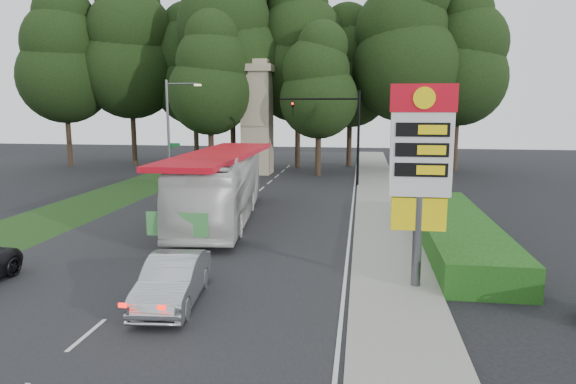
# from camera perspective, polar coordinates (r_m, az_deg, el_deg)

# --- Properties ---
(ground) EXTENTS (120.00, 120.00, 0.00)m
(ground) POSITION_cam_1_polar(r_m,az_deg,el_deg) (17.92, -16.64, -10.94)
(ground) COLOR black
(ground) RESTS_ON ground
(road_surface) EXTENTS (14.00, 80.00, 0.02)m
(road_surface) POSITION_cam_1_polar(r_m,az_deg,el_deg) (28.79, -6.64, -2.76)
(road_surface) COLOR black
(road_surface) RESTS_ON ground
(sidewalk_right) EXTENTS (3.00, 80.00, 0.12)m
(sidewalk_right) POSITION_cam_1_polar(r_m,az_deg,el_deg) (27.87, 10.53, -3.17)
(sidewalk_right) COLOR gray
(sidewalk_right) RESTS_ON ground
(grass_verge_left) EXTENTS (5.00, 50.00, 0.02)m
(grass_verge_left) POSITION_cam_1_polar(r_m,az_deg,el_deg) (37.68, -18.37, -0.24)
(grass_verge_left) COLOR #193814
(grass_verge_left) RESTS_ON ground
(hedge) EXTENTS (3.00, 14.00, 1.20)m
(hedge) POSITION_cam_1_polar(r_m,az_deg,el_deg) (24.20, 18.06, -4.15)
(hedge) COLOR #164512
(hedge) RESTS_ON ground
(gas_station_pylon) EXTENTS (2.10, 0.45, 6.85)m
(gas_station_pylon) POSITION_cam_1_polar(r_m,az_deg,el_deg) (17.35, 14.55, 3.61)
(gas_station_pylon) COLOR #59595E
(gas_station_pylon) RESTS_ON ground
(traffic_signal_mast) EXTENTS (6.10, 0.35, 7.20)m
(traffic_signal_mast) POSITION_cam_1_polar(r_m,az_deg,el_deg) (39.22, 5.91, 7.44)
(traffic_signal_mast) COLOR black
(traffic_signal_mast) RESTS_ON ground
(streetlight_signs) EXTENTS (2.75, 0.98, 8.00)m
(streetlight_signs) POSITION_cam_1_polar(r_m,az_deg,el_deg) (39.85, -12.88, 6.95)
(streetlight_signs) COLOR #59595E
(streetlight_signs) RESTS_ON ground
(monument) EXTENTS (3.00, 3.00, 10.05)m
(monument) POSITION_cam_1_polar(r_m,az_deg,el_deg) (46.12, -3.44, 8.34)
(monument) COLOR tan
(monument) RESTS_ON ground
(tree_far_west) EXTENTS (8.96, 8.96, 17.60)m
(tree_far_west) POSITION_cam_1_polar(r_m,az_deg,el_deg) (56.54, -23.71, 13.48)
(tree_far_west) COLOR #2D2116
(tree_far_west) RESTS_ON ground
(tree_west_mid) EXTENTS (9.80, 9.80, 19.25)m
(tree_west_mid) POSITION_cam_1_polar(r_m,az_deg,el_deg) (55.57, -17.21, 14.97)
(tree_west_mid) COLOR #2D2116
(tree_west_mid) RESTS_ON ground
(tree_west_near) EXTENTS (8.40, 8.40, 16.50)m
(tree_west_near) POSITION_cam_1_polar(r_m,az_deg,el_deg) (55.08, -10.39, 13.54)
(tree_west_near) COLOR #2D2116
(tree_west_near) RESTS_ON ground
(tree_center_left) EXTENTS (10.08, 10.08, 19.80)m
(tree_center_left) POSITION_cam_1_polar(r_m,az_deg,el_deg) (50.04, -6.31, 16.35)
(tree_center_left) COLOR #2D2116
(tree_center_left) RESTS_ON ground
(tree_center_right) EXTENTS (9.24, 9.24, 18.15)m
(tree_center_right) POSITION_cam_1_polar(r_m,az_deg,el_deg) (50.78, 1.10, 15.17)
(tree_center_right) COLOR #2D2116
(tree_center_right) RESTS_ON ground
(tree_east_near) EXTENTS (8.12, 8.12, 15.95)m
(tree_east_near) POSITION_cam_1_polar(r_m,az_deg,el_deg) (52.29, 6.98, 13.47)
(tree_east_near) COLOR #2D2116
(tree_east_near) RESTS_ON ground
(tree_east_mid) EXTENTS (9.52, 9.52, 18.70)m
(tree_east_mid) POSITION_cam_1_polar(r_m,az_deg,el_deg) (48.58, 13.04, 15.57)
(tree_east_mid) COLOR #2D2116
(tree_east_mid) RESTS_ON ground
(tree_far_east) EXTENTS (8.68, 8.68, 17.05)m
(tree_far_east) POSITION_cam_1_polar(r_m,az_deg,el_deg) (51.08, 18.57, 13.89)
(tree_far_east) COLOR #2D2116
(tree_far_east) RESTS_ON ground
(tree_monument_left) EXTENTS (7.28, 7.28, 14.30)m
(tree_monument_left) POSITION_cam_1_polar(r_m,az_deg,el_deg) (46.18, -8.73, 12.69)
(tree_monument_left) COLOR #2D2116
(tree_monument_left) RESTS_ON ground
(tree_monument_right) EXTENTS (6.72, 6.72, 13.20)m
(tree_monument_right) POSITION_cam_1_polar(r_m,az_deg,el_deg) (44.86, 3.44, 12.02)
(tree_monument_right) COLOR #2D2116
(tree_monument_right) RESTS_ON ground
(transit_bus) EXTENTS (4.65, 13.54, 3.70)m
(transit_bus) POSITION_cam_1_polar(r_m,az_deg,el_deg) (27.58, -7.57, 0.56)
(transit_bus) COLOR silver
(transit_bus) RESTS_ON ground
(sedan_silver) EXTENTS (2.07, 4.69, 1.50)m
(sedan_silver) POSITION_cam_1_polar(r_m,az_deg,el_deg) (16.73, -12.67, -9.55)
(sedan_silver) COLOR #AAACB2
(sedan_silver) RESTS_ON ground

